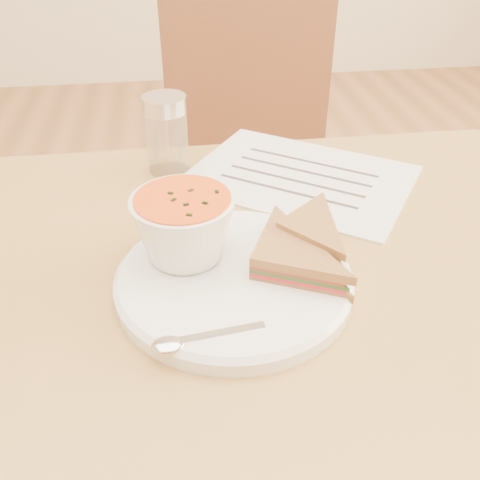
{
  "coord_description": "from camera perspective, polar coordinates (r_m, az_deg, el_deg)",
  "views": [
    {
      "loc": [
        -0.06,
        -0.5,
        1.15
      ],
      "look_at": [
        0.01,
        -0.01,
        0.8
      ],
      "focal_mm": 40.0,
      "sensor_mm": 36.0,
      "label": 1
    }
  ],
  "objects": [
    {
      "name": "dining_table",
      "position": [
        0.92,
        -0.67,
        -21.67
      ],
      "size": [
        1.0,
        0.7,
        0.75
      ],
      "primitive_type": null,
      "color": "brown",
      "rests_on": "floor"
    },
    {
      "name": "spoon",
      "position": [
        0.53,
        -2.51,
        -10.07
      ],
      "size": [
        0.17,
        0.06,
        0.01
      ],
      "primitive_type": null,
      "rotation": [
        0.0,
        0.0,
        0.15
      ],
      "color": "silver",
      "rests_on": "plate"
    },
    {
      "name": "sandwich_half_b",
      "position": [
        0.63,
        3.81,
        0.74
      ],
      "size": [
        0.14,
        0.14,
        0.03
      ],
      "primitive_type": null,
      "rotation": [
        0.0,
        0.0,
        -0.87
      ],
      "color": "#AA7D3C",
      "rests_on": "plate"
    },
    {
      "name": "plate",
      "position": [
        0.61,
        -0.67,
        -4.36
      ],
      "size": [
        0.34,
        0.34,
        0.02
      ],
      "primitive_type": null,
      "rotation": [
        0.0,
        0.0,
        0.29
      ],
      "color": "white",
      "rests_on": "dining_table"
    },
    {
      "name": "condiment_shaker",
      "position": [
        0.84,
        -7.81,
        11.09
      ],
      "size": [
        0.07,
        0.07,
        0.12
      ],
      "primitive_type": null,
      "rotation": [
        0.0,
        0.0,
        0.05
      ],
      "color": "silver",
      "rests_on": "dining_table"
    },
    {
      "name": "sandwich_half_a",
      "position": [
        0.58,
        0.98,
        -3.36
      ],
      "size": [
        0.15,
        0.15,
        0.04
      ],
      "primitive_type": null,
      "rotation": [
        0.0,
        0.0,
        -0.44
      ],
      "color": "#AA7D3C",
      "rests_on": "plate"
    },
    {
      "name": "chair_far",
      "position": [
        1.33,
        -0.01,
        4.4
      ],
      "size": [
        0.5,
        0.5,
        0.94
      ],
      "primitive_type": null,
      "rotation": [
        0.0,
        0.0,
        2.92
      ],
      "color": "brown",
      "rests_on": "floor"
    },
    {
      "name": "soup_bowl",
      "position": [
        0.61,
        -5.95,
        1.07
      ],
      "size": [
        0.15,
        0.15,
        0.08
      ],
      "primitive_type": null,
      "rotation": [
        0.0,
        0.0,
        0.27
      ],
      "color": "white",
      "rests_on": "plate"
    },
    {
      "name": "paper_menu",
      "position": [
        0.84,
        6.38,
        6.73
      ],
      "size": [
        0.41,
        0.38,
        0.0
      ],
      "primitive_type": null,
      "rotation": [
        0.0,
        0.0,
        -0.61
      ],
      "color": "white",
      "rests_on": "dining_table"
    }
  ]
}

